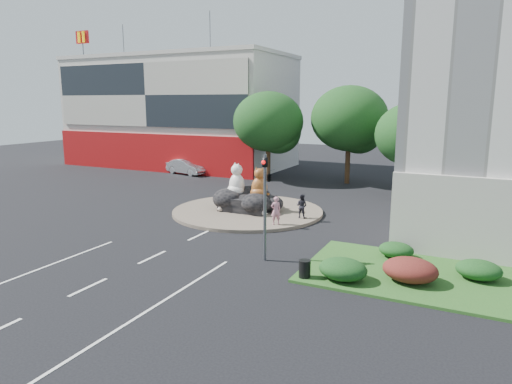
# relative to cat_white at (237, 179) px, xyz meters

# --- Properties ---
(ground) EXTENTS (120.00, 120.00, 0.00)m
(ground) POSITION_rel_cat_white_xyz_m (0.81, -10.00, -2.22)
(ground) COLOR black
(ground) RESTS_ON ground
(roundabout_island) EXTENTS (10.00, 10.00, 0.20)m
(roundabout_island) POSITION_rel_cat_white_xyz_m (0.81, -0.00, -2.12)
(roundabout_island) COLOR brown
(roundabout_island) RESTS_ON ground
(rock_plinth) EXTENTS (3.20, 2.60, 0.90)m
(rock_plinth) POSITION_rel_cat_white_xyz_m (0.81, -0.00, -1.57)
(rock_plinth) COLOR black
(rock_plinth) RESTS_ON roundabout_island
(shophouse_block) EXTENTS (25.20, 12.30, 17.40)m
(shophouse_block) POSITION_rel_cat_white_xyz_m (-17.19, 17.91, 3.96)
(shophouse_block) COLOR beige
(shophouse_block) RESTS_ON ground
(grass_verge) EXTENTS (10.00, 6.00, 0.12)m
(grass_verge) POSITION_rel_cat_white_xyz_m (12.81, -7.00, -2.16)
(grass_verge) COLOR #214F1A
(grass_verge) RESTS_ON ground
(tree_left) EXTENTS (6.46, 6.46, 8.27)m
(tree_left) POSITION_rel_cat_white_xyz_m (-3.12, 12.06, 3.03)
(tree_left) COLOR #382314
(tree_left) RESTS_ON ground
(tree_mid) EXTENTS (6.84, 6.84, 8.76)m
(tree_mid) POSITION_rel_cat_white_xyz_m (3.88, 14.06, 3.34)
(tree_mid) COLOR #382314
(tree_mid) RESTS_ON ground
(tree_right) EXTENTS (5.70, 5.70, 7.30)m
(tree_right) POSITION_rel_cat_white_xyz_m (9.88, 10.06, 2.41)
(tree_right) COLOR #382314
(tree_right) RESTS_ON ground
(hedge_near_green) EXTENTS (2.00, 1.60, 0.90)m
(hedge_near_green) POSITION_rel_cat_white_xyz_m (9.81, -9.00, -1.65)
(hedge_near_green) COLOR #113815
(hedge_near_green) RESTS_ON grass_verge
(hedge_red) EXTENTS (2.20, 1.76, 0.99)m
(hedge_red) POSITION_rel_cat_white_xyz_m (12.31, -8.00, -1.61)
(hedge_red) COLOR #501715
(hedge_red) RESTS_ON grass_verge
(hedge_mid_green) EXTENTS (1.80, 1.44, 0.81)m
(hedge_mid_green) POSITION_rel_cat_white_xyz_m (14.81, -6.50, -1.70)
(hedge_mid_green) COLOR #113815
(hedge_mid_green) RESTS_ON grass_verge
(hedge_back_green) EXTENTS (1.60, 1.28, 0.72)m
(hedge_back_green) POSITION_rel_cat_white_xyz_m (11.31, -5.20, -1.74)
(hedge_back_green) COLOR #113815
(hedge_back_green) RESTS_ON grass_verge
(traffic_light) EXTENTS (0.44, 1.24, 5.00)m
(traffic_light) POSITION_rel_cat_white_xyz_m (5.91, -8.01, 1.40)
(traffic_light) COLOR #595B60
(traffic_light) RESTS_ON ground
(street_lamp) EXTENTS (2.34, 0.22, 8.06)m
(street_lamp) POSITION_rel_cat_white_xyz_m (13.63, -2.00, 2.33)
(street_lamp) COLOR #595B60
(street_lamp) RESTS_ON ground
(cat_white) EXTENTS (1.75, 1.68, 2.24)m
(cat_white) POSITION_rel_cat_white_xyz_m (0.00, 0.00, 0.00)
(cat_white) COLOR silver
(cat_white) RESTS_ON rock_plinth
(cat_tabby) EXTENTS (1.61, 1.56, 2.04)m
(cat_tabby) POSITION_rel_cat_white_xyz_m (1.64, 0.09, -0.10)
(cat_tabby) COLOR #BD7327
(cat_tabby) RESTS_ON rock_plinth
(kitten_calico) EXTENTS (0.54, 0.47, 0.85)m
(kitten_calico) POSITION_rel_cat_white_xyz_m (-0.58, -1.13, -1.60)
(kitten_calico) COLOR silver
(kitten_calico) RESTS_ON roundabout_island
(kitten_white) EXTENTS (0.72, 0.71, 0.90)m
(kitten_white) POSITION_rel_cat_white_xyz_m (2.35, -0.89, -1.57)
(kitten_white) COLOR silver
(kitten_white) RESTS_ON roundabout_island
(pedestrian_pink) EXTENTS (0.72, 0.71, 1.67)m
(pedestrian_pink) POSITION_rel_cat_white_xyz_m (3.99, -2.57, -1.19)
(pedestrian_pink) COLOR #BF7B8C
(pedestrian_pink) RESTS_ON roundabout_island
(pedestrian_dark) EXTENTS (0.78, 0.63, 1.51)m
(pedestrian_dark) POSITION_rel_cat_white_xyz_m (4.81, -0.44, -1.27)
(pedestrian_dark) COLOR black
(pedestrian_dark) RESTS_ON roundabout_island
(parked_car) EXTENTS (4.97, 2.67, 1.55)m
(parked_car) POSITION_rel_cat_white_xyz_m (-12.34, 11.99, -1.44)
(parked_car) COLOR #B2B5BA
(parked_car) RESTS_ON ground
(litter_bin) EXTENTS (0.60, 0.60, 0.74)m
(litter_bin) POSITION_rel_cat_white_xyz_m (8.31, -9.44, -1.73)
(litter_bin) COLOR black
(litter_bin) RESTS_ON grass_verge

